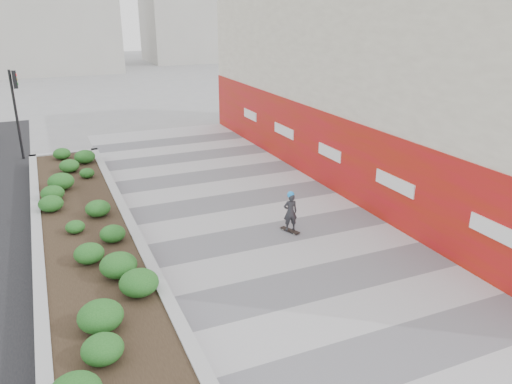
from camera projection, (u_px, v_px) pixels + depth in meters
ground at (361, 317)px, 11.72m from camera, size 160.00×160.00×0.00m
walkway at (300, 261)px, 14.30m from camera, size 8.00×36.00×0.01m
building at (383, 81)px, 20.68m from camera, size 6.04×24.08×8.00m
planter at (84, 227)px, 15.53m from camera, size 3.00×18.00×0.90m
traffic_signal_near at (16, 101)px, 23.10m from camera, size 0.33×0.28×4.20m
manhole_cover at (316, 258)px, 14.49m from camera, size 0.44×0.44×0.01m
skateboarder at (290, 212)px, 15.92m from camera, size 0.50×0.74×1.41m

